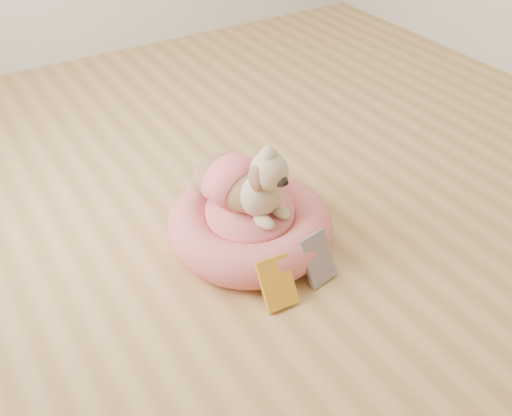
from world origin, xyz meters
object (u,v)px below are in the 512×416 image
dog (244,171)px  book_white (318,259)px  book_yellow (277,283)px  pet_bed (250,226)px

dog → book_white: (0.12, -0.36, -0.26)m
book_yellow → book_white: book_white is taller
pet_bed → dog: size_ratio=1.50×
pet_bed → dog: bearing=106.5°
dog → pet_bed: bearing=-87.4°
dog → book_white: 0.46m
book_yellow → pet_bed: bearing=79.5°
dog → book_yellow: bearing=-116.4°
book_white → book_yellow: bearing=175.1°
dog → book_yellow: size_ratio=2.39×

